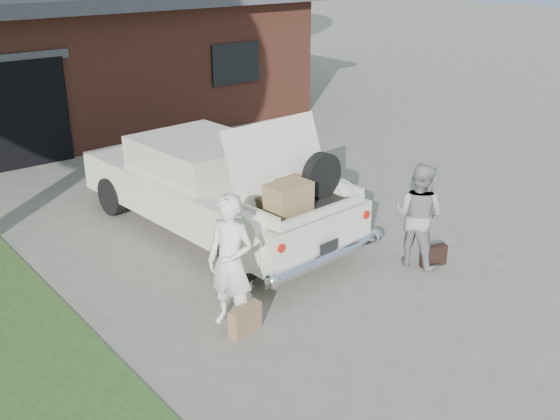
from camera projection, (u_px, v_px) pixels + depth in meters
ground at (309, 302)px, 8.51m from camera, size 90.00×90.00×0.00m
house at (45, 57)px, 16.76m from camera, size 12.80×7.80×3.30m
sedan at (214, 186)px, 10.40m from camera, size 2.32×5.24×2.07m
woman_left at (231, 262)px, 7.71m from camera, size 0.60×0.71×1.67m
woman_right at (419, 215)px, 9.26m from camera, size 0.75×0.86×1.52m
suitcase_left at (245, 320)px, 7.77m from camera, size 0.47×0.23×0.35m
suitcase_right at (433, 256)px, 9.43m from camera, size 0.41×0.22×0.31m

